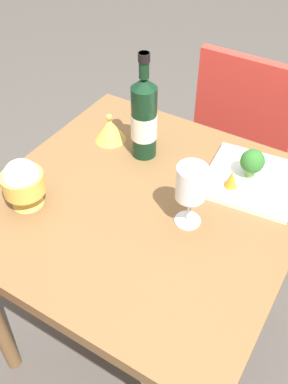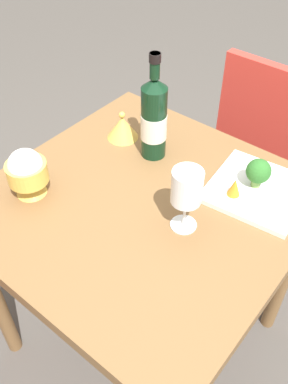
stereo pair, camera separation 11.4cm
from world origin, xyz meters
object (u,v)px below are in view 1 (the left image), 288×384
(broccoli_floret, at_px, (252,162))
(serving_plate, at_px, (252,180))
(wine_bottle, at_px, (144,118))
(wine_glass, at_px, (191,184))
(rice_bowl_lid, at_px, (110,129))
(carrot_garnish_left, at_px, (231,179))
(rice_bowl, at_px, (23,183))
(chair_by_wall, at_px, (247,124))

(broccoli_floret, bearing_deg, serving_plate, -114.72)
(wine_bottle, bearing_deg, broccoli_floret, -80.80)
(serving_plate, relative_size, broccoli_floret, 3.20)
(wine_glass, xyz_separation_m, serving_plate, (0.23, -0.09, -0.12))
(wine_glass, xyz_separation_m, rice_bowl_lid, (0.19, 0.37, -0.09))
(broccoli_floret, bearing_deg, carrot_garnish_left, 157.38)
(broccoli_floret, bearing_deg, wine_bottle, 99.20)
(rice_bowl_lid, relative_size, serving_plate, 0.36)
(serving_plate, xyz_separation_m, carrot_garnish_left, (-0.07, 0.04, 0.03))
(rice_bowl_lid, bearing_deg, rice_bowl, 176.03)
(wine_glass, relative_size, rice_bowl_lid, 1.79)
(rice_bowl, relative_size, rice_bowl_lid, 1.42)
(rice_bowl_lid, xyz_separation_m, serving_plate, (0.04, -0.46, -0.03))
(chair_by_wall, xyz_separation_m, wine_bottle, (-0.61, 0.13, 0.33))
(wine_glass, xyz_separation_m, carrot_garnish_left, (0.16, -0.05, -0.09))
(chair_by_wall, relative_size, serving_plate, 3.09)
(rice_bowl_lid, bearing_deg, serving_plate, -84.97)
(wine_bottle, distance_m, rice_bowl_lid, 0.16)
(chair_by_wall, relative_size, carrot_garnish_left, 16.29)
(serving_plate, bearing_deg, wine_bottle, 98.05)
(wine_glass, bearing_deg, chair_by_wall, 7.98)
(rice_bowl_lid, height_order, broccoli_floret, broccoli_floret)
(chair_by_wall, distance_m, rice_bowl, 1.03)
(wine_glass, relative_size, broccoli_floret, 2.09)
(rice_bowl, bearing_deg, serving_plate, -50.80)
(rice_bowl, bearing_deg, rice_bowl_lid, -3.97)
(rice_bowl_lid, bearing_deg, carrot_garnish_left, -93.36)
(chair_by_wall, bearing_deg, rice_bowl, -105.88)
(chair_by_wall, relative_size, rice_bowl_lid, 8.50)
(rice_bowl, xyz_separation_m, rice_bowl_lid, (0.35, -0.02, -0.04))
(rice_bowl, relative_size, carrot_garnish_left, 2.72)
(rice_bowl, height_order, rice_bowl_lid, rice_bowl)
(chair_by_wall, height_order, rice_bowl, rice_bowl)
(chair_by_wall, relative_size, rice_bowl, 6.00)
(chair_by_wall, distance_m, wine_glass, 0.86)
(rice_bowl, distance_m, carrot_garnish_left, 0.55)
(wine_glass, bearing_deg, serving_plate, -20.54)
(wine_glass, bearing_deg, wine_bottle, 53.05)
(chair_by_wall, height_order, rice_bowl_lid, chair_by_wall)
(rice_bowl, bearing_deg, broccoli_floret, -49.81)
(broccoli_floret, bearing_deg, wine_glass, 162.23)
(wine_bottle, bearing_deg, carrot_garnish_left, -93.63)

